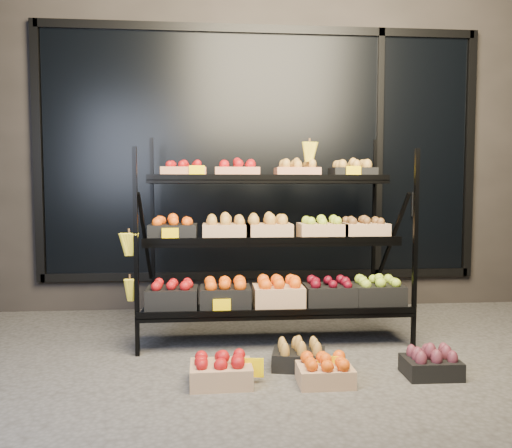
{
  "coord_description": "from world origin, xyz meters",
  "views": [
    {
      "loc": [
        -0.47,
        -3.4,
        1.2
      ],
      "look_at": [
        -0.14,
        0.55,
        0.92
      ],
      "focal_mm": 35.0,
      "sensor_mm": 36.0,
      "label": 1
    }
  ],
  "objects": [
    {
      "name": "floor_crate_midright",
      "position": [
        0.21,
        -0.45,
        0.08
      ],
      "size": [
        0.33,
        0.25,
        0.18
      ],
      "rotation": [
        0.0,
        0.0,
        -0.0
      ],
      "color": "tan",
      "rests_on": "ground"
    },
    {
      "name": "tag_floor_b",
      "position": [
        0.23,
        -0.4,
        0.06
      ],
      "size": [
        0.13,
        0.01,
        0.12
      ],
      "primitive_type": "cube",
      "color": "#FFD000",
      "rests_on": "ground"
    },
    {
      "name": "tag_floor_a",
      "position": [
        -0.23,
        -0.4,
        0.06
      ],
      "size": [
        0.13,
        0.01,
        0.12
      ],
      "primitive_type": "cube",
      "color": "#FFD000",
      "rests_on": "ground"
    },
    {
      "name": "building",
      "position": [
        0.0,
        2.59,
        1.75
      ],
      "size": [
        6.0,
        2.08,
        3.5
      ],
      "color": "#2D2826",
      "rests_on": "ground"
    },
    {
      "name": "floor_crate_left",
      "position": [
        -0.43,
        -0.4,
        0.09
      ],
      "size": [
        0.38,
        0.29,
        0.19
      ],
      "rotation": [
        0.0,
        0.0,
        0.02
      ],
      "color": "tan",
      "rests_on": "ground"
    },
    {
      "name": "ground",
      "position": [
        0.0,
        0.0,
        0.0
      ],
      "size": [
        24.0,
        24.0,
        0.0
      ],
      "primitive_type": "plane",
      "color": "#514F4C",
      "rests_on": "ground"
    },
    {
      "name": "floor_crate_midleft",
      "position": [
        0.09,
        -0.16,
        0.09
      ],
      "size": [
        0.39,
        0.32,
        0.18
      ],
      "rotation": [
        0.0,
        0.0,
        -0.21
      ],
      "color": "black",
      "rests_on": "ground"
    },
    {
      "name": "display_rack",
      "position": [
        -0.01,
        0.6,
        0.79
      ],
      "size": [
        2.18,
        1.02,
        1.72
      ],
      "color": "black",
      "rests_on": "ground"
    },
    {
      "name": "floor_crate_right",
      "position": [
        0.91,
        -0.38,
        0.08
      ],
      "size": [
        0.35,
        0.26,
        0.18
      ],
      "rotation": [
        0.0,
        0.0,
        -0.02
      ],
      "color": "black",
      "rests_on": "ground"
    }
  ]
}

